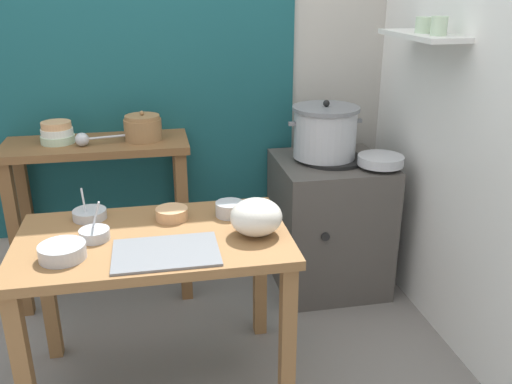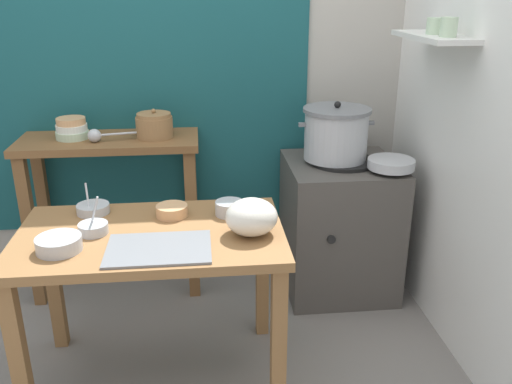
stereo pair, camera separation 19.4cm
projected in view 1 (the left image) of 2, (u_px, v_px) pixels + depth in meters
name	position (u px, v px, depth m)	size (l,w,h in m)	color
ground_plane	(174.00, 378.00, 2.47)	(9.00, 9.00, 0.00)	gray
wall_back	(166.00, 56.00, 3.03)	(4.40, 0.12, 2.60)	#B2ADA3
wall_right	(470.00, 73.00, 2.44)	(0.30, 3.20, 2.60)	white
prep_table	(155.00, 260.00, 2.25)	(1.10, 0.66, 0.72)	olive
back_shelf_table	(100.00, 181.00, 2.94)	(0.96, 0.40, 0.90)	brown
stove_block	(329.00, 223.00, 3.15)	(0.60, 0.61, 0.78)	#4C4742
steamer_pot	(325.00, 132.00, 2.97)	(0.41, 0.36, 0.32)	#B7BABF
clay_pot	(143.00, 128.00, 2.88)	(0.20, 0.20, 0.16)	olive
bowl_stack_enamel	(57.00, 133.00, 2.82)	(0.17, 0.17, 0.11)	#B7D1AD
ladle	(84.00, 139.00, 2.78)	(0.26, 0.08, 0.07)	#B7BABF
serving_tray	(167.00, 252.00, 2.06)	(0.40, 0.28, 0.01)	slate
plastic_bag	(256.00, 217.00, 2.20)	(0.21, 0.20, 0.15)	silver
wide_pan	(381.00, 160.00, 2.88)	(0.24, 0.24, 0.05)	#B7BABF
prep_bowl_0	(172.00, 213.00, 2.36)	(0.14, 0.14, 0.05)	tan
prep_bowl_1	(62.00, 251.00, 2.02)	(0.17, 0.17, 0.06)	#B7BABF
prep_bowl_2	(94.00, 234.00, 2.17)	(0.12, 0.12, 0.16)	#B7BABF
prep_bowl_3	(230.00, 208.00, 2.39)	(0.13, 0.13, 0.06)	#B7BABF
prep_bowl_4	(90.00, 214.00, 2.36)	(0.14, 0.14, 0.14)	#B7BABF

